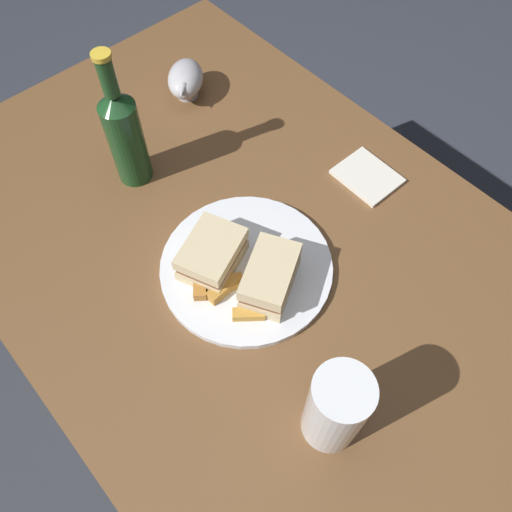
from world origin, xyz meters
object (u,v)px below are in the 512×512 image
object	(u,v)px
plate	(246,267)
gravy_boat	(185,79)
sandwich_half_left	(212,254)
pint_glass	(335,411)
sandwich_half_right	(270,277)
cider_bottle	(125,134)
napkin	(367,176)

from	to	relation	value
plate	gravy_boat	world-z (taller)	gravy_boat
sandwich_half_left	pint_glass	distance (m)	0.31
sandwich_half_right	pint_glass	xyz separation A→B (m)	(0.21, -0.08, 0.03)
gravy_boat	cider_bottle	size ratio (longest dim) A/B	0.47
sandwich_half_right	pint_glass	size ratio (longest dim) A/B	0.82
sandwich_half_left	napkin	distance (m)	0.34
sandwich_half_left	gravy_boat	world-z (taller)	gravy_boat
plate	sandwich_half_left	distance (m)	0.06
sandwich_half_left	sandwich_half_right	xyz separation A→B (m)	(0.09, 0.04, 0.00)
gravy_boat	sandwich_half_right	bearing A→B (deg)	-22.25
sandwich_half_right	plate	bearing A→B (deg)	-178.51
pint_glass	gravy_boat	size ratio (longest dim) A/B	1.29
plate	gravy_boat	bearing A→B (deg)	154.86
cider_bottle	napkin	xyz separation A→B (m)	(0.29, 0.31, -0.10)
sandwich_half_left	pint_glass	world-z (taller)	pint_glass
gravy_boat	sandwich_half_left	bearing A→B (deg)	-32.14
sandwich_half_right	napkin	world-z (taller)	sandwich_half_right
plate	cider_bottle	bearing A→B (deg)	-176.52
plate	sandwich_half_right	world-z (taller)	sandwich_half_right
plate	sandwich_half_right	distance (m)	0.07
gravy_boat	plate	bearing A→B (deg)	-25.14
pint_glass	napkin	bearing A→B (deg)	124.89
plate	pint_glass	xyz separation A→B (m)	(0.27, -0.08, 0.06)
sandwich_half_left	napkin	bearing A→B (deg)	82.85
pint_glass	napkin	world-z (taller)	pint_glass
plate	cider_bottle	distance (m)	0.31
gravy_boat	cider_bottle	distance (m)	0.24
cider_bottle	napkin	size ratio (longest dim) A/B	2.40
pint_glass	cider_bottle	xyz separation A→B (m)	(-0.56, 0.06, 0.03)
sandwich_half_right	gravy_boat	distance (m)	0.48
sandwich_half_left	sandwich_half_right	size ratio (longest dim) A/B	0.97
napkin	plate	bearing A→B (deg)	-90.58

